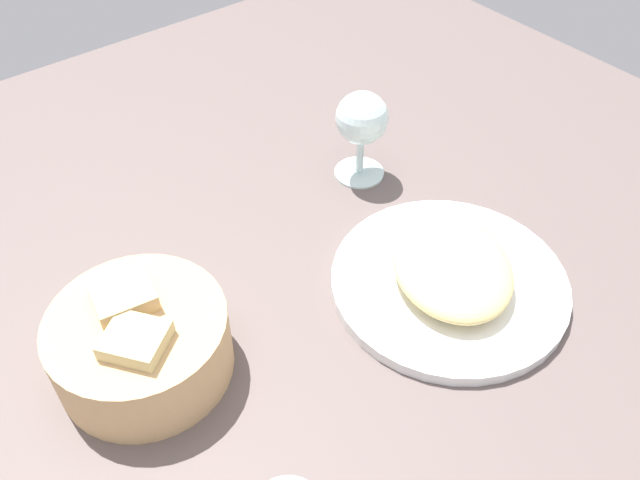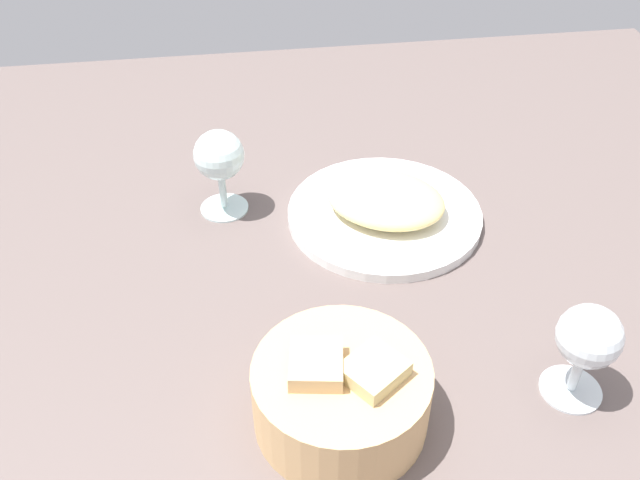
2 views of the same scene
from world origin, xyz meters
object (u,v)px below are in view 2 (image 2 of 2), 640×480
(wine_glass_near, at_px, (219,160))
(wine_glass_far, at_px, (588,341))
(bread_basket, at_px, (341,393))
(plate, at_px, (384,214))

(wine_glass_near, height_order, wine_glass_far, wine_glass_near)
(bread_basket, height_order, wine_glass_near, wine_glass_near)
(wine_glass_near, bearing_deg, plate, 165.94)
(plate, distance_m, wine_glass_far, 0.35)
(wine_glass_far, bearing_deg, plate, -67.66)
(plate, xyz_separation_m, bread_basket, (0.11, 0.31, 0.03))
(plate, height_order, wine_glass_far, wine_glass_far)
(bread_basket, relative_size, wine_glass_far, 1.51)
(wine_glass_near, bearing_deg, wine_glass_far, 133.05)
(wine_glass_near, relative_size, wine_glass_far, 1.06)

